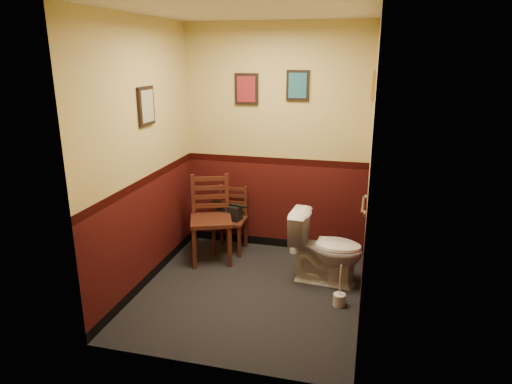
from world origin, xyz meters
TOP-DOWN VIEW (x-y plane):
  - floor at (0.00, 0.00)m, footprint 2.20×2.40m
  - ceiling at (0.00, 0.00)m, footprint 2.20×2.40m
  - wall_back at (0.00, 1.20)m, footprint 2.20×0.00m
  - wall_front at (0.00, -1.20)m, footprint 2.20×0.00m
  - wall_left at (-1.10, 0.00)m, footprint 0.00×2.40m
  - wall_right at (1.10, 0.00)m, footprint 0.00×2.40m
  - grab_bar at (1.07, 0.25)m, footprint 0.05×0.56m
  - framed_print_back_a at (-0.35, 1.18)m, footprint 0.28×0.04m
  - framed_print_back_b at (0.25, 1.18)m, footprint 0.26×0.04m
  - framed_print_left at (-1.08, 0.10)m, footprint 0.04×0.30m
  - framed_print_right at (1.08, 0.60)m, footprint 0.04×0.34m
  - toilet at (0.72, 0.42)m, footprint 0.81×0.49m
  - toilet_brush at (0.91, -0.04)m, footprint 0.12×0.12m
  - chair_left at (-0.65, 0.66)m, footprint 0.60×0.60m
  - chair_right at (-0.50, 0.96)m, footprint 0.38×0.38m
  - handbag at (-0.50, 0.93)m, footprint 0.30×0.20m
  - tp_stack at (0.33, 1.06)m, footprint 0.21×0.11m

SIDE VIEW (x-z plane):
  - floor at x=0.00m, z-range 0.00..0.00m
  - toilet_brush at x=0.91m, z-range -0.15..0.28m
  - tp_stack at x=0.33m, z-range -0.02..0.17m
  - toilet at x=0.72m, z-range 0.00..0.76m
  - chair_right at x=-0.50m, z-range 0.00..0.80m
  - chair_left at x=-0.65m, z-range 0.00..1.00m
  - handbag at x=-0.50m, z-range 0.40..0.61m
  - grab_bar at x=1.07m, z-range 0.92..0.98m
  - wall_back at x=0.00m, z-range 0.00..2.70m
  - wall_front at x=0.00m, z-range 0.00..2.70m
  - wall_left at x=-1.10m, z-range 0.00..2.70m
  - wall_right at x=1.10m, z-range 0.00..2.70m
  - framed_print_left at x=-1.08m, z-range 1.66..2.04m
  - framed_print_back_a at x=-0.35m, z-range 1.77..2.13m
  - framed_print_back_b at x=0.25m, z-range 1.83..2.17m
  - framed_print_right at x=1.08m, z-range 1.91..2.19m
  - ceiling at x=0.00m, z-range 2.70..2.70m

